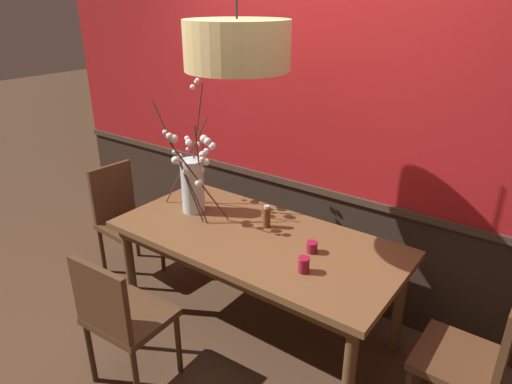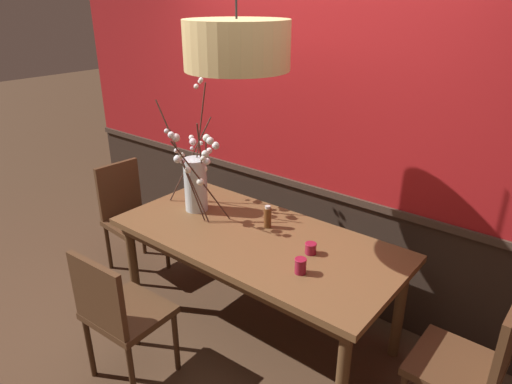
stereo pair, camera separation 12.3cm
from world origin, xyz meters
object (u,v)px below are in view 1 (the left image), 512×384
chair_near_side_left (120,315)px  candle_holder_nearer_center (312,247)px  vase_with_blossoms (193,182)px  candle_holder_nearer_edge (304,265)px  condiment_bottle (267,217)px  dining_table (256,247)px  chair_head_west_end (123,215)px  chair_far_side_right (353,232)px  chair_head_east_end (477,355)px  pendant_lamp (237,45)px

chair_near_side_left → candle_holder_nearer_center: 1.21m
vase_with_blossoms → candle_holder_nearer_edge: bearing=-11.8°
candle_holder_nearer_edge → condiment_bottle: 0.60m
chair_near_side_left → vase_with_blossoms: size_ratio=0.96×
dining_table → vase_with_blossoms: size_ratio=2.05×
chair_head_west_end → vase_with_blossoms: size_ratio=0.98×
chair_near_side_left → candle_holder_nearer_edge: 1.10m
chair_far_side_right → candle_holder_nearer_center: size_ratio=12.06×
candle_holder_nearer_center → condiment_bottle: 0.44m
chair_far_side_right → dining_table: bearing=-109.7°
vase_with_blossoms → candle_holder_nearer_edge: (1.07, -0.22, -0.18)m
chair_head_west_end → candle_holder_nearer_center: bearing=1.9°
condiment_bottle → chair_far_side_right: bearing=65.5°
chair_far_side_right → candle_holder_nearer_center: bearing=-83.9°
condiment_bottle → chair_head_west_end: bearing=-172.9°
chair_near_side_left → dining_table: bearing=69.8°
dining_table → chair_near_side_left: bearing=-110.2°
dining_table → condiment_bottle: (-0.02, 0.15, 0.16)m
vase_with_blossoms → condiment_bottle: 0.61m
candle_holder_nearer_center → candle_holder_nearer_edge: (0.07, -0.22, 0.01)m
chair_head_east_end → chair_head_west_end: (-2.80, -0.00, -0.02)m
vase_with_blossoms → candle_holder_nearer_edge: size_ratio=10.14×
chair_head_east_end → chair_near_side_left: 1.95m
pendant_lamp → chair_head_east_end: bearing=2.9°
dining_table → candle_holder_nearer_edge: 0.53m
chair_near_side_left → condiment_bottle: condiment_bottle is taller
chair_far_side_right → vase_with_blossoms: (-0.91, -0.84, 0.48)m
candle_holder_nearer_center → candle_holder_nearer_edge: bearing=-72.0°
dining_table → candle_holder_nearer_center: size_ratio=26.35×
dining_table → pendant_lamp: pendant_lamp is taller
chair_near_side_left → candle_holder_nearer_center: chair_near_side_left is taller
chair_near_side_left → candle_holder_nearer_center: bearing=51.7°
chair_near_side_left → chair_far_side_right: size_ratio=1.02×
chair_near_side_left → pendant_lamp: (0.27, 0.79, 1.45)m
chair_head_east_end → vase_with_blossoms: (-2.02, 0.06, 0.45)m
chair_far_side_right → condiment_bottle: 0.87m
candle_holder_nearer_edge → pendant_lamp: 1.29m
chair_near_side_left → chair_far_side_right: bearing=70.0°
dining_table → chair_far_side_right: 0.95m
chair_near_side_left → candle_holder_nearer_edge: chair_near_side_left is taller
chair_near_side_left → candle_holder_nearer_center: size_ratio=12.29×
dining_table → candle_holder_nearer_center: bearing=5.2°
dining_table → chair_near_side_left: chair_near_side_left is taller
chair_head_west_end → chair_head_east_end: bearing=0.0°
chair_head_west_end → candle_holder_nearer_center: size_ratio=12.62×
chair_head_east_end → chair_head_west_end: bearing=-180.0°
chair_head_west_end → chair_far_side_right: size_ratio=1.05×
chair_far_side_right → vase_with_blossoms: vase_with_blossoms is taller
chair_head_west_end → chair_far_side_right: bearing=27.9°
dining_table → pendant_lamp: bearing=-120.5°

